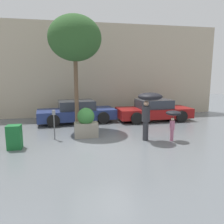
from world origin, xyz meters
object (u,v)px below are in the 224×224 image
person_child (173,117)px  parked_car_near (77,112)px  person_adult (149,103)px  parked_car_far (154,110)px  parking_meter (54,118)px  planter_box (86,123)px  street_tree (75,39)px  newspaper_box (14,137)px

person_child → parked_car_near: (-3.82, 4.44, -0.42)m
person_adult → parked_car_far: person_adult is taller
parked_car_near → parking_meter: 3.54m
planter_box → street_tree: 4.10m
planter_box → person_child: bearing=-19.7°
parked_car_near → parking_meter: (-1.05, -3.37, 0.33)m
person_child → newspaper_box: person_child is taller
street_tree → newspaper_box: street_tree is taller
parked_car_near → street_tree: bearing=172.2°
person_child → newspaper_box: size_ratio=1.41×
person_child → parked_car_far: bearing=31.8°
planter_box → person_adult: person_adult is taller
parking_meter → newspaper_box: parking_meter is taller
person_adult → street_tree: bearing=168.1°
person_adult → parked_car_near: size_ratio=0.44×
person_adult → person_child: bearing=19.1°
parked_car_far → street_tree: size_ratio=0.80×
planter_box → person_child: (3.51, -1.25, 0.37)m
person_child → parking_meter: (-4.86, 1.08, -0.09)m
person_child → parked_car_near: size_ratio=0.28×
parking_meter → parked_car_near: bearing=72.7°
planter_box → parking_meter: 1.40m
person_adult → parking_meter: size_ratio=1.58×
parked_car_near → street_tree: 4.18m
person_adult → newspaper_box: 5.37m
person_child → parked_car_far: 4.22m
newspaper_box → planter_box: bearing=21.9°
planter_box → person_child: 3.75m
newspaper_box → person_child: bearing=-1.4°
parked_car_near → person_adult: bearing=-153.0°
parked_car_far → newspaper_box: parked_car_far is taller
planter_box → parked_car_near: planter_box is taller
planter_box → street_tree: (-0.34, 1.52, 3.79)m
planter_box → newspaper_box: size_ratio=1.45×
parked_car_near → street_tree: size_ratio=0.83×
parked_car_near → street_tree: street_tree is taller
planter_box → parked_car_far: planter_box is taller
street_tree → planter_box: bearing=-77.4°
street_tree → parking_meter: street_tree is taller
street_tree → newspaper_box: size_ratio=6.16×
person_adult → street_tree: size_ratio=0.36×
person_child → street_tree: bearing=97.0°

